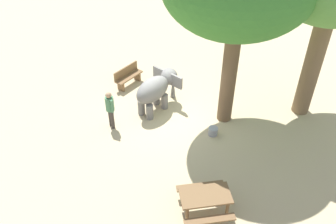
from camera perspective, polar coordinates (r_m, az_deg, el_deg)
The scene contains 6 objects.
ground_plane at distance 14.85m, azimuth 0.35°, elevation -0.38°, with size 60.00×60.00×0.00m, color tan.
elephant at distance 14.60m, azimuth -1.80°, elevation 3.67°, with size 2.11×1.96×1.54m.
person_handler at distance 13.85m, azimuth -8.99°, elevation 0.73°, with size 0.32×0.49×1.62m.
wooden_bench at distance 16.39m, azimuth -6.26°, elevation 5.62°, with size 1.37×1.15×0.88m.
picnic_table_near at distance 11.18m, azimuth 5.79°, elevation -13.31°, with size 1.65×1.63×0.78m.
feed_bucket at distance 13.94m, azimuth 7.01°, elevation -2.97°, with size 0.36×0.36×0.32m, color gray.
Camera 1 is at (3.05, 11.10, 9.37)m, focal length 39.24 mm.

